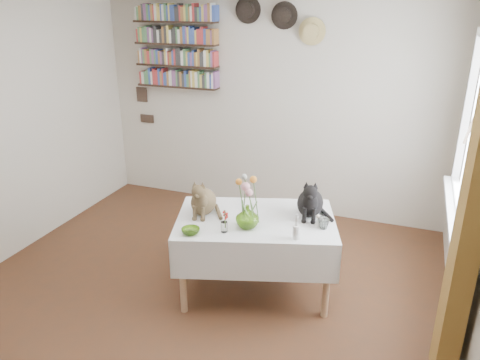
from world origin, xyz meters
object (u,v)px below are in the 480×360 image
at_px(black_cat, 311,196).
at_px(flower_vase, 247,217).
at_px(tabby_cat, 203,195).
at_px(dining_table, 255,237).
at_px(bookshelf_unit, 176,47).

distance_m(black_cat, flower_vase, 0.57).
bearing_deg(flower_vase, tabby_cat, 164.83).
bearing_deg(dining_table, tabby_cat, -171.93).
relative_size(black_cat, bookshelf_unit, 0.35).
height_order(dining_table, black_cat, black_cat).
xyz_separation_m(black_cat, bookshelf_unit, (-1.93, 1.42, 0.98)).
height_order(dining_table, flower_vase, flower_vase).
relative_size(tabby_cat, bookshelf_unit, 0.33).
distance_m(dining_table, flower_vase, 0.32).
bearing_deg(tabby_cat, black_cat, 11.05).
distance_m(dining_table, bookshelf_unit, 2.60).
bearing_deg(bookshelf_unit, tabby_cat, -57.27).
height_order(dining_table, bookshelf_unit, bookshelf_unit).
bearing_deg(tabby_cat, flower_vase, -22.16).
bearing_deg(bookshelf_unit, dining_table, -46.93).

